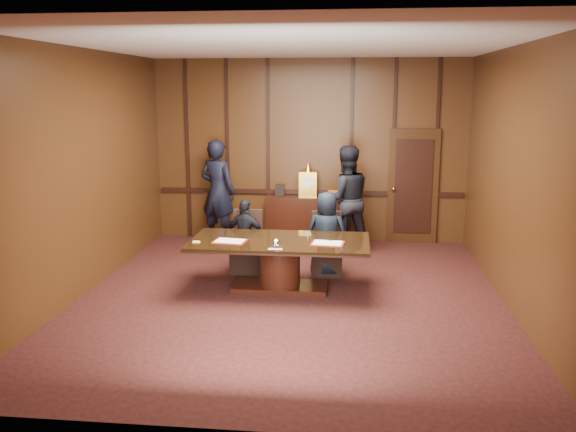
% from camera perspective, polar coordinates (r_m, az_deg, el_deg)
% --- Properties ---
extents(room, '(7.00, 7.04, 3.50)m').
position_cam_1_polar(room, '(8.50, 0.77, 3.69)').
color(room, black).
rests_on(room, ground).
extents(sideboard, '(1.60, 0.45, 1.54)m').
position_cam_1_polar(sideboard, '(11.79, 1.87, -0.15)').
color(sideboard, black).
rests_on(sideboard, ground).
extents(conference_table, '(2.62, 1.32, 0.76)m').
position_cam_1_polar(conference_table, '(8.97, -0.78, -3.80)').
color(conference_table, black).
rests_on(conference_table, ground).
extents(folder_left, '(0.50, 0.39, 0.02)m').
position_cam_1_polar(folder_left, '(8.84, -5.47, -2.36)').
color(folder_left, '#99220E').
rests_on(folder_left, conference_table).
extents(folder_right, '(0.49, 0.38, 0.02)m').
position_cam_1_polar(folder_right, '(8.70, 3.73, -2.56)').
color(folder_right, '#99220E').
rests_on(folder_right, conference_table).
extents(inkstand, '(0.20, 0.14, 0.12)m').
position_cam_1_polar(inkstand, '(8.46, -1.15, -2.63)').
color(inkstand, white).
rests_on(inkstand, conference_table).
extents(notepad, '(0.11, 0.08, 0.01)m').
position_cam_1_polar(notepad, '(8.86, -8.58, -2.41)').
color(notepad, '#FFDF7C').
rests_on(notepad, conference_table).
extents(chair_left, '(0.48, 0.48, 0.99)m').
position_cam_1_polar(chair_left, '(9.96, -3.88, -3.54)').
color(chair_left, black).
rests_on(chair_left, ground).
extents(chair_right, '(0.51, 0.51, 0.99)m').
position_cam_1_polar(chair_right, '(9.82, 3.61, -3.76)').
color(chair_right, black).
rests_on(chair_right, ground).
extents(signatory_left, '(0.75, 0.45, 1.20)m').
position_cam_1_polar(signatory_left, '(9.81, -3.98, -1.93)').
color(signatory_left, black).
rests_on(signatory_left, ground).
extents(signatory_right, '(0.72, 0.53, 1.36)m').
position_cam_1_polar(signatory_right, '(9.65, 3.63, -1.67)').
color(signatory_right, black).
rests_on(signatory_right, ground).
extents(witness_left, '(0.85, 0.71, 2.00)m').
position_cam_1_polar(witness_left, '(11.74, -6.58, 2.28)').
color(witness_left, black).
rests_on(witness_left, ground).
extents(witness_right, '(1.11, 0.97, 1.95)m').
position_cam_1_polar(witness_right, '(11.01, 5.40, 1.54)').
color(witness_right, black).
rests_on(witness_right, ground).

